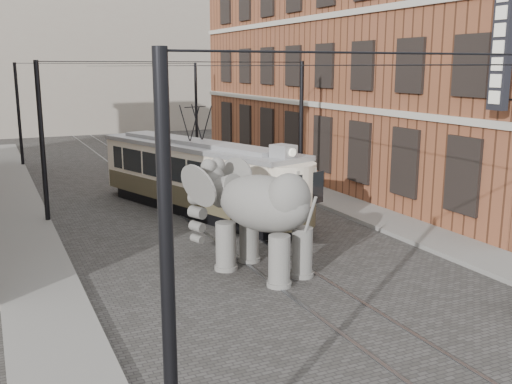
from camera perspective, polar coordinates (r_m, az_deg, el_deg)
name	(u,v)px	position (r m, az deg, el deg)	size (l,w,h in m)	color
ground	(250,248)	(19.06, -0.63, -5.50)	(120.00, 120.00, 0.00)	#3F3D3A
tram_rails	(250,248)	(19.06, -0.63, -5.47)	(1.54, 80.00, 0.02)	slate
sidewalk_right	(399,225)	(22.09, 13.73, -3.18)	(2.00, 60.00, 0.15)	slate
sidewalk_left	(37,276)	(17.54, -20.55, -7.63)	(2.00, 60.00, 0.15)	slate
brick_building	(372,62)	(31.53, 11.20, 12.32)	(8.00, 26.00, 12.00)	brown
distant_block	(68,53)	(57.07, -17.84, 12.80)	(28.00, 10.00, 14.00)	gray
catenary	(192,139)	(22.92, -6.27, 5.11)	(11.00, 30.20, 6.00)	black
tram	(196,160)	(23.37, -5.82, 3.12)	(2.22, 10.77, 4.27)	beige
elephant	(263,220)	(16.42, 0.72, -2.71)	(2.82, 5.13, 3.14)	#64625D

